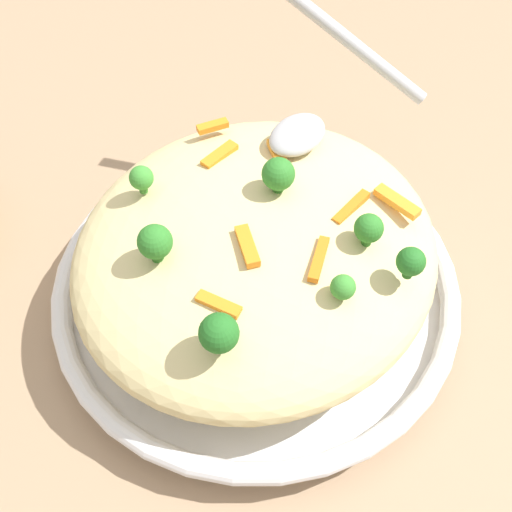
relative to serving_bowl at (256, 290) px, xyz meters
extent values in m
plane|color=#9E7F60|center=(0.00, 0.00, -0.02)|extent=(2.40, 2.40, 0.00)
cylinder|color=silver|center=(0.00, 0.00, -0.01)|extent=(0.32, 0.32, 0.02)
torus|color=silver|center=(0.00, 0.00, 0.01)|extent=(0.35, 0.35, 0.02)
torus|color=black|center=(0.00, 0.00, 0.01)|extent=(0.34, 0.34, 0.00)
ellipsoid|color=#DBC689|center=(0.00, 0.00, 0.05)|extent=(0.30, 0.28, 0.08)
cube|color=orange|center=(0.06, 0.10, 0.09)|extent=(0.03, 0.02, 0.01)
cube|color=orange|center=(0.04, 0.07, 0.09)|extent=(0.04, 0.01, 0.01)
cube|color=orange|center=(0.00, -0.06, 0.09)|extent=(0.04, 0.02, 0.01)
cube|color=orange|center=(0.09, -0.07, 0.09)|extent=(0.01, 0.04, 0.01)
cube|color=orange|center=(-0.03, -0.01, 0.10)|extent=(0.03, 0.04, 0.01)
cube|color=orange|center=(0.06, -0.05, 0.09)|extent=(0.04, 0.01, 0.01)
cube|color=orange|center=(0.06, 0.03, 0.09)|extent=(0.03, 0.04, 0.01)
cube|color=orange|center=(-0.07, -0.03, 0.09)|extent=(0.02, 0.03, 0.01)
cylinder|color=#377928|center=(-0.01, -0.09, 0.09)|extent=(0.01, 0.01, 0.01)
sphere|color=#3D8E33|center=(-0.01, -0.09, 0.10)|extent=(0.02, 0.02, 0.02)
cylinder|color=#377928|center=(-0.03, 0.09, 0.09)|extent=(0.01, 0.01, 0.01)
sphere|color=#3D8E33|center=(-0.03, 0.09, 0.10)|extent=(0.02, 0.02, 0.02)
cylinder|color=#296820|center=(0.03, 0.01, 0.10)|extent=(0.01, 0.01, 0.01)
sphere|color=#2D7A28|center=(0.03, 0.01, 0.11)|extent=(0.03, 0.03, 0.03)
cylinder|color=#296820|center=(0.04, -0.07, 0.09)|extent=(0.01, 0.01, 0.01)
sphere|color=#2D7A28|center=(0.04, -0.07, 0.10)|extent=(0.02, 0.02, 0.02)
cylinder|color=#296820|center=(-0.07, 0.03, 0.09)|extent=(0.01, 0.01, 0.01)
sphere|color=#2D7A28|center=(-0.07, 0.03, 0.11)|extent=(0.03, 0.03, 0.03)
cylinder|color=#205B1C|center=(0.03, -0.11, 0.09)|extent=(0.01, 0.01, 0.01)
sphere|color=#236B23|center=(0.03, -0.11, 0.10)|extent=(0.02, 0.02, 0.02)
cylinder|color=#205B1C|center=(-0.10, -0.05, 0.09)|extent=(0.01, 0.01, 0.01)
sphere|color=#236B23|center=(-0.10, -0.05, 0.11)|extent=(0.03, 0.03, 0.03)
ellipsoid|color=#B7B7BC|center=(0.09, 0.03, 0.10)|extent=(0.06, 0.04, 0.02)
cylinder|color=#B7B7BC|center=(0.17, 0.05, 0.15)|extent=(0.06, 0.17, 0.10)
camera|label=1|loc=(-0.26, -0.21, 0.49)|focal=48.00mm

